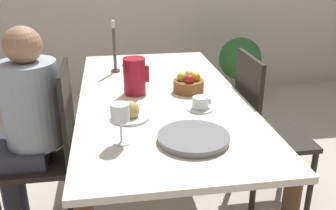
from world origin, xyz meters
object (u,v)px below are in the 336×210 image
object	(u,v)px
chair_person_side	(49,148)
person_seated	(27,117)
potted_plant	(240,63)
serving_tray	(193,138)
bread_plate	(130,113)
candlestick_tall	(115,52)
fruit_bowl	(189,84)
teacup_near_person	(200,104)
chair_opposite	(263,129)
red_pitcher	(134,76)
wine_glass_water	(120,114)

from	to	relation	value
chair_person_side	person_seated	size ratio (longest dim) A/B	0.82
chair_person_side	potted_plant	world-z (taller)	chair_person_side
serving_tray	bread_plate	distance (m)	0.38
candlestick_tall	potted_plant	bearing A→B (deg)	40.36
person_seated	fruit_bowl	bearing A→B (deg)	-84.48
person_seated	serving_tray	size ratio (longest dim) A/B	3.85
fruit_bowl	teacup_near_person	bearing A→B (deg)	-88.73
chair_person_side	serving_tray	size ratio (longest dim) A/B	3.17
serving_tray	bread_plate	size ratio (longest dim) A/B	1.60
bread_plate	candlestick_tall	bearing A→B (deg)	93.53
chair_person_side	person_seated	bearing A→B (deg)	87.38
potted_plant	person_seated	bearing A→B (deg)	-137.29
chair_opposite	teacup_near_person	xyz separation A→B (m)	(-0.46, -0.22, 0.28)
chair_opposite	fruit_bowl	distance (m)	0.56
candlestick_tall	potted_plant	distance (m)	1.73
chair_opposite	bread_plate	bearing A→B (deg)	-71.11
teacup_near_person	serving_tray	distance (m)	0.36
person_seated	potted_plant	bearing A→B (deg)	-47.29
chair_person_side	fruit_bowl	xyz separation A→B (m)	(0.80, 0.09, 0.30)
red_pitcher	bread_plate	xyz separation A→B (m)	(-0.05, -0.34, -0.08)
red_pitcher	bread_plate	distance (m)	0.35
chair_opposite	wine_glass_water	bearing A→B (deg)	-58.92
chair_person_side	chair_opposite	world-z (taller)	same
chair_person_side	wine_glass_water	xyz separation A→B (m)	(0.39, -0.48, 0.39)
wine_glass_water	serving_tray	distance (m)	0.33
chair_person_side	potted_plant	size ratio (longest dim) A/B	1.34
teacup_near_person	bread_plate	size ratio (longest dim) A/B	0.73
chair_opposite	red_pitcher	bearing A→B (deg)	-94.20
person_seated	teacup_near_person	world-z (taller)	person_seated
chair_opposite	candlestick_tall	world-z (taller)	candlestick_tall
chair_opposite	potted_plant	xyz separation A→B (m)	(0.40, 1.58, -0.04)
serving_tray	wine_glass_water	bearing A→B (deg)	173.80
chair_opposite	fruit_bowl	world-z (taller)	chair_opposite
bread_plate	potted_plant	size ratio (longest dim) A/B	0.26
chair_person_side	red_pitcher	size ratio (longest dim) A/B	4.73
chair_opposite	wine_glass_water	xyz separation A→B (m)	(-0.88, -0.53, 0.39)
wine_glass_water	candlestick_tall	distance (m)	1.03
wine_glass_water	bread_plate	distance (m)	0.27
teacup_near_person	fruit_bowl	world-z (taller)	fruit_bowl
red_pitcher	candlestick_tall	distance (m)	0.46
potted_plant	red_pitcher	bearing A→B (deg)	-127.62
chair_opposite	wine_glass_water	world-z (taller)	chair_opposite
chair_opposite	teacup_near_person	size ratio (longest dim) A/B	7.00
person_seated	teacup_near_person	distance (m)	0.92
red_pitcher	serving_tray	xyz separation A→B (m)	(0.20, -0.62, -0.09)
chair_person_side	bread_plate	size ratio (longest dim) A/B	5.08
teacup_near_person	bread_plate	bearing A→B (deg)	-170.71
chair_opposite	red_pitcher	size ratio (longest dim) A/B	4.73
bread_plate	potted_plant	distance (m)	2.26
chair_person_side	bread_plate	xyz separation A→B (m)	(0.44, -0.23, 0.29)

